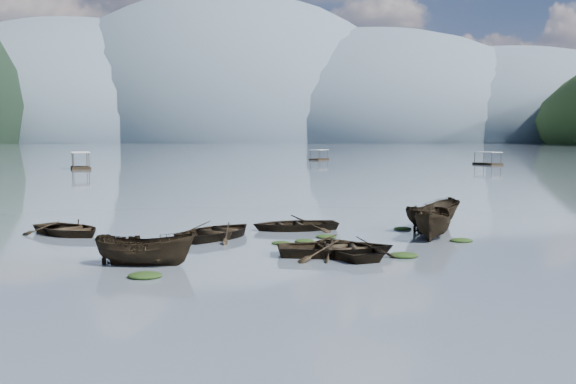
{
  "coord_description": "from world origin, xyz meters",
  "views": [
    {
      "loc": [
        -0.95,
        -21.14,
        4.76
      ],
      "look_at": [
        0.0,
        12.0,
        2.0
      ],
      "focal_mm": 40.0,
      "sensor_mm": 36.0,
      "label": 1
    }
  ],
  "objects": [
    {
      "name": "weed_clump_0",
      "position": [
        -5.24,
        0.69,
        0.0
      ],
      "size": [
        1.19,
        0.97,
        0.26
      ],
      "primitive_type": "ellipsoid",
      "color": "black",
      "rests_on": "ground"
    },
    {
      "name": "pontoon_centre",
      "position": [
        10.13,
        122.24,
        0.0
      ],
      "size": [
        4.91,
        6.21,
        2.21
      ],
      "primitive_type": null,
      "rotation": [
        0.0,
        0.0,
        -0.51
      ],
      "color": "black",
      "rests_on": "ground"
    },
    {
      "name": "rowboat_4",
      "position": [
        1.75,
        4.68,
        0.0
      ],
      "size": [
        4.83,
        3.49,
        0.99
      ],
      "primitive_type": "imported",
      "rotation": [
        0.0,
        0.0,
        1.59
      ],
      "color": "black",
      "rests_on": "ground"
    },
    {
      "name": "haze_mtn_c",
      "position": [
        140.0,
        900.0,
        0.0
      ],
      "size": [
        520.0,
        520.0,
        260.0
      ],
      "primitive_type": "ellipsoid",
      "color": "#475666",
      "rests_on": "ground"
    },
    {
      "name": "rowboat_5",
      "position": [
        6.92,
        9.17,
        0.0
      ],
      "size": [
        3.01,
        4.62,
        1.67
      ],
      "primitive_type": "imported",
      "rotation": [
        0.0,
        0.0,
        -0.35
      ],
      "color": "black",
      "rests_on": "ground"
    },
    {
      "name": "rowboat_7",
      "position": [
        0.36,
        12.19,
        0.0
      ],
      "size": [
        4.99,
        3.97,
        0.93
      ],
      "primitive_type": "imported",
      "rotation": [
        0.0,
        0.0,
        4.9
      ],
      "color": "black",
      "rests_on": "ground"
    },
    {
      "name": "rowboat_6",
      "position": [
        -10.99,
        10.75,
        0.0
      ],
      "size": [
        5.57,
        5.42,
        0.94
      ],
      "primitive_type": "imported",
      "rotation": [
        0.0,
        0.0,
        0.86
      ],
      "color": "black",
      "rests_on": "ground"
    },
    {
      "name": "rowboat_8",
      "position": [
        7.63,
        12.13,
        0.0
      ],
      "size": [
        4.36,
        4.47,
        1.75
      ],
      "primitive_type": "imported",
      "rotation": [
        0.0,
        0.0,
        2.38
      ],
      "color": "black",
      "rests_on": "ground"
    },
    {
      "name": "weed_clump_6",
      "position": [
        0.65,
        8.17,
        0.0
      ],
      "size": [
        0.92,
        0.77,
        0.19
      ],
      "primitive_type": "ellipsoid",
      "color": "black",
      "rests_on": "ground"
    },
    {
      "name": "haze_mtn_d",
      "position": [
        320.0,
        900.0,
        0.0
      ],
      "size": [
        520.0,
        520.0,
        220.0
      ],
      "primitive_type": "ellipsoid",
      "color": "#475666",
      "rests_on": "ground"
    },
    {
      "name": "ground_plane",
      "position": [
        0.0,
        0.0,
        0.0
      ],
      "size": [
        2400.0,
        2400.0,
        0.0
      ],
      "primitive_type": "plane",
      "color": "#535D68"
    },
    {
      "name": "weed_clump_2",
      "position": [
        4.45,
        4.24,
        0.0
      ],
      "size": [
        1.18,
        0.95,
        0.26
      ],
      "primitive_type": "ellipsoid",
      "color": "black",
      "rests_on": "ground"
    },
    {
      "name": "weed_clump_3",
      "position": [
        1.77,
        9.39,
        0.0
      ],
      "size": [
        1.0,
        0.85,
        0.22
      ],
      "primitive_type": "ellipsoid",
      "color": "black",
      "rests_on": "ground"
    },
    {
      "name": "weed_clump_4",
      "position": [
        7.94,
        8.06,
        0.0
      ],
      "size": [
        1.06,
        0.84,
        0.22
      ],
      "primitive_type": "ellipsoid",
      "color": "black",
      "rests_on": "ground"
    },
    {
      "name": "pontoon_right",
      "position": [
        38.88,
        94.82,
        0.0
      ],
      "size": [
        4.06,
        6.37,
        2.27
      ],
      "primitive_type": null,
      "rotation": [
        0.0,
        0.0,
        0.29
      ],
      "color": "black",
      "rests_on": "ground"
    },
    {
      "name": "pontoon_left",
      "position": [
        -30.64,
        80.33,
        0.0
      ],
      "size": [
        4.85,
        7.3,
        2.59
      ],
      "primitive_type": null,
      "rotation": [
        0.0,
        0.0,
        0.33
      ],
      "color": "black",
      "rests_on": "ground"
    },
    {
      "name": "rowboat_1",
      "position": [
        -3.43,
        9.58,
        0.0
      ],
      "size": [
        5.5,
        5.85,
        0.99
      ],
      "primitive_type": "imported",
      "rotation": [
        0.0,
        0.0,
        2.54
      ],
      "color": "black",
      "rests_on": "ground"
    },
    {
      "name": "weed_clump_7",
      "position": [
        6.03,
        12.04,
        0.0
      ],
      "size": [
        0.95,
        0.76,
        0.21
      ],
      "primitive_type": "ellipsoid",
      "color": "black",
      "rests_on": "ground"
    },
    {
      "name": "rowboat_3",
      "position": [
        2.17,
        4.9,
        0.0
      ],
      "size": [
        4.42,
        5.23,
        0.92
      ],
      "primitive_type": "imported",
      "rotation": [
        0.0,
        0.0,
        3.46
      ],
      "color": "black",
      "rests_on": "ground"
    },
    {
      "name": "haze_mtn_b",
      "position": [
        -60.0,
        900.0,
        0.0
      ],
      "size": [
        520.0,
        520.0,
        340.0
      ],
      "primitive_type": "ellipsoid",
      "color": "#475666",
      "rests_on": "ground"
    },
    {
      "name": "haze_mtn_a",
      "position": [
        -260.0,
        900.0,
        0.0
      ],
      "size": [
        520.0,
        520.0,
        280.0
      ],
      "primitive_type": "ellipsoid",
      "color": "#475666",
      "rests_on": "ground"
    },
    {
      "name": "weed_clump_1",
      "position": [
        -0.43,
        7.63,
        0.0
      ],
      "size": [
        0.9,
        0.72,
        0.2
      ],
      "primitive_type": "ellipsoid",
      "color": "black",
      "rests_on": "ground"
    },
    {
      "name": "rowboat_2",
      "position": [
        -5.65,
        2.84,
        0.0
      ],
      "size": [
        3.98,
        1.84,
        1.49
      ],
      "primitive_type": "imported",
      "rotation": [
        0.0,
        0.0,
        1.47
      ],
      "color": "black",
      "rests_on": "ground"
    },
    {
      "name": "weed_clump_5",
      "position": [
        -7.95,
        8.37,
        0.0
      ],
      "size": [
        0.96,
        0.77,
        0.2
      ],
      "primitive_type": "ellipsoid",
      "color": "black",
      "rests_on": "ground"
    }
  ]
}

